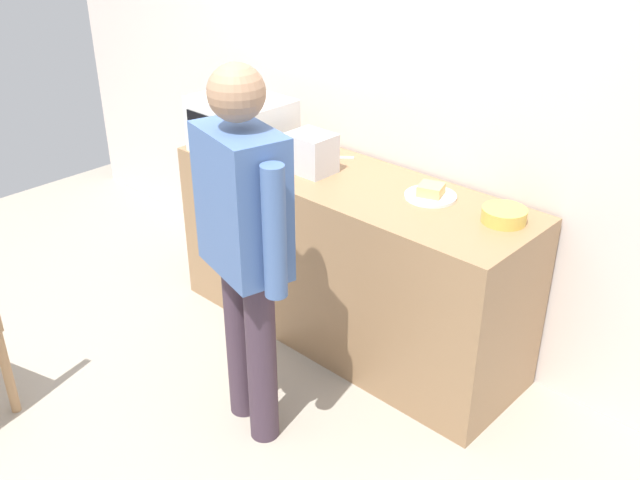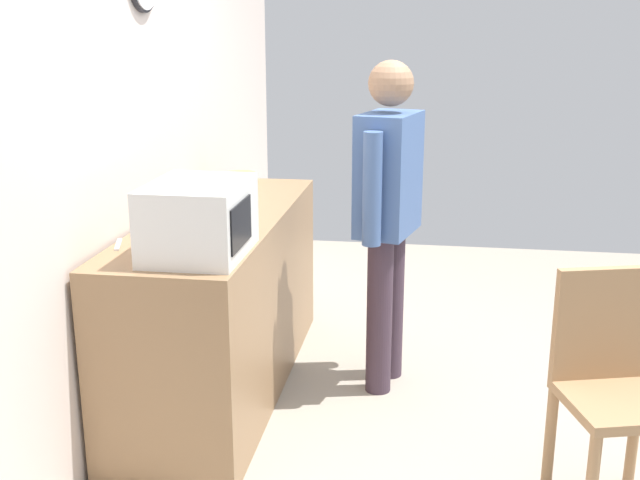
{
  "view_description": "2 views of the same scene",
  "coord_description": "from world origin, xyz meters",
  "px_view_note": "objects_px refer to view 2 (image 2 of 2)",
  "views": [
    {
      "loc": [
        2.26,
        -1.26,
        2.3
      ],
      "look_at": [
        0.31,
        0.83,
        0.79
      ],
      "focal_mm": 40.06,
      "sensor_mm": 36.0,
      "label": 1
    },
    {
      "loc": [
        -3.42,
        0.17,
        1.82
      ],
      "look_at": [
        0.18,
        0.72,
        0.8
      ],
      "focal_mm": 42.91,
      "sensor_mm": 36.0,
      "label": 2
    }
  ],
  "objects_px": {
    "sandwich_plate": "(224,193)",
    "wooden_chair": "(612,381)",
    "salad_bowl": "(240,178)",
    "person_standing": "(388,203)",
    "spoon_utensil": "(169,225)",
    "toaster": "(217,205)",
    "fork_utensil": "(118,244)",
    "microwave": "(199,219)"
  },
  "relations": [
    {
      "from": "toaster",
      "to": "fork_utensil",
      "type": "distance_m",
      "value": 0.51
    },
    {
      "from": "fork_utensil",
      "to": "salad_bowl",
      "type": "bearing_deg",
      "value": -7.24
    },
    {
      "from": "spoon_utensil",
      "to": "microwave",
      "type": "bearing_deg",
      "value": -146.44
    },
    {
      "from": "sandwich_plate",
      "to": "spoon_utensil",
      "type": "xyz_separation_m",
      "value": [
        -0.65,
        0.08,
        -0.02
      ]
    },
    {
      "from": "toaster",
      "to": "spoon_utensil",
      "type": "height_order",
      "value": "toaster"
    },
    {
      "from": "microwave",
      "to": "toaster",
      "type": "xyz_separation_m",
      "value": [
        0.46,
        0.06,
        -0.05
      ]
    },
    {
      "from": "spoon_utensil",
      "to": "salad_bowl",
      "type": "bearing_deg",
      "value": -4.13
    },
    {
      "from": "sandwich_plate",
      "to": "fork_utensil",
      "type": "height_order",
      "value": "sandwich_plate"
    },
    {
      "from": "spoon_utensil",
      "to": "person_standing",
      "type": "relative_size",
      "value": 0.1
    },
    {
      "from": "microwave",
      "to": "salad_bowl",
      "type": "xyz_separation_m",
      "value": [
        1.46,
        0.21,
        -0.12
      ]
    },
    {
      "from": "sandwich_plate",
      "to": "spoon_utensil",
      "type": "distance_m",
      "value": 0.66
    },
    {
      "from": "microwave",
      "to": "wooden_chair",
      "type": "bearing_deg",
      "value": -93.87
    },
    {
      "from": "toaster",
      "to": "wooden_chair",
      "type": "distance_m",
      "value": 1.85
    },
    {
      "from": "microwave",
      "to": "sandwich_plate",
      "type": "distance_m",
      "value": 1.11
    },
    {
      "from": "microwave",
      "to": "spoon_utensil",
      "type": "xyz_separation_m",
      "value": [
        0.43,
        0.29,
        -0.15
      ]
    },
    {
      "from": "microwave",
      "to": "toaster",
      "type": "relative_size",
      "value": 2.27
    },
    {
      "from": "wooden_chair",
      "to": "fork_utensil",
      "type": "bearing_deg",
      "value": 84.76
    },
    {
      "from": "sandwich_plate",
      "to": "fork_utensil",
      "type": "bearing_deg",
      "value": 169.69
    },
    {
      "from": "fork_utensil",
      "to": "spoon_utensil",
      "type": "relative_size",
      "value": 1.0
    },
    {
      "from": "salad_bowl",
      "to": "toaster",
      "type": "distance_m",
      "value": 1.02
    },
    {
      "from": "salad_bowl",
      "to": "fork_utensil",
      "type": "height_order",
      "value": "salad_bowl"
    },
    {
      "from": "toaster",
      "to": "person_standing",
      "type": "height_order",
      "value": "person_standing"
    },
    {
      "from": "microwave",
      "to": "person_standing",
      "type": "height_order",
      "value": "person_standing"
    },
    {
      "from": "person_standing",
      "to": "toaster",
      "type": "bearing_deg",
      "value": 115.12
    },
    {
      "from": "fork_utensil",
      "to": "person_standing",
      "type": "xyz_separation_m",
      "value": [
        0.74,
        -1.1,
        0.05
      ]
    },
    {
      "from": "sandwich_plate",
      "to": "spoon_utensil",
      "type": "bearing_deg",
      "value": 172.86
    },
    {
      "from": "toaster",
      "to": "fork_utensil",
      "type": "bearing_deg",
      "value": 139.1
    },
    {
      "from": "salad_bowl",
      "to": "person_standing",
      "type": "distance_m",
      "value": 1.13
    },
    {
      "from": "salad_bowl",
      "to": "spoon_utensil",
      "type": "relative_size",
      "value": 1.15
    },
    {
      "from": "sandwich_plate",
      "to": "fork_utensil",
      "type": "xyz_separation_m",
      "value": [
        -1.01,
        0.18,
        -0.02
      ]
    },
    {
      "from": "sandwich_plate",
      "to": "salad_bowl",
      "type": "xyz_separation_m",
      "value": [
        0.38,
        0.01,
        0.01
      ]
    },
    {
      "from": "toaster",
      "to": "wooden_chair",
      "type": "height_order",
      "value": "toaster"
    },
    {
      "from": "person_standing",
      "to": "salad_bowl",
      "type": "bearing_deg",
      "value": 55.13
    },
    {
      "from": "sandwich_plate",
      "to": "salad_bowl",
      "type": "distance_m",
      "value": 0.38
    },
    {
      "from": "person_standing",
      "to": "microwave",
      "type": "bearing_deg",
      "value": 138.87
    },
    {
      "from": "salad_bowl",
      "to": "person_standing",
      "type": "relative_size",
      "value": 0.12
    },
    {
      "from": "sandwich_plate",
      "to": "salad_bowl",
      "type": "bearing_deg",
      "value": 1.06
    },
    {
      "from": "salad_bowl",
      "to": "wooden_chair",
      "type": "distance_m",
      "value": 2.47
    },
    {
      "from": "sandwich_plate",
      "to": "fork_utensil",
      "type": "relative_size",
      "value": 1.43
    },
    {
      "from": "spoon_utensil",
      "to": "wooden_chair",
      "type": "bearing_deg",
      "value": -105.73
    },
    {
      "from": "wooden_chair",
      "to": "person_standing",
      "type": "bearing_deg",
      "value": 44.82
    },
    {
      "from": "sandwich_plate",
      "to": "wooden_chair",
      "type": "height_order",
      "value": "sandwich_plate"
    }
  ]
}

